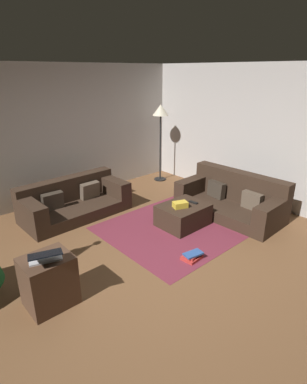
{
  "coord_description": "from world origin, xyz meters",
  "views": [
    {
      "loc": [
        -2.28,
        -2.56,
        2.47
      ],
      "look_at": [
        0.63,
        0.67,
        0.75
      ],
      "focal_mm": 29.01,
      "sensor_mm": 36.0,
      "label": 1
    }
  ],
  "objects_px": {
    "couch_left": "(73,201)",
    "laptop": "(45,256)",
    "gift_box": "(180,205)",
    "book_stack": "(192,256)",
    "ottoman": "(183,215)",
    "corner_lamp": "(161,116)",
    "couch_right": "(232,199)",
    "tv_remote": "(193,202)",
    "side_table": "(49,281)"
  },
  "relations": [
    {
      "from": "side_table",
      "to": "couch_left",
      "type": "bearing_deg",
      "value": 55.31
    },
    {
      "from": "couch_right",
      "to": "laptop",
      "type": "bearing_deg",
      "value": 89.84
    },
    {
      "from": "ottoman",
      "to": "corner_lamp",
      "type": "xyz_separation_m",
      "value": [
        1.31,
        1.97,
        1.32
      ]
    },
    {
      "from": "tv_remote",
      "to": "corner_lamp",
      "type": "relative_size",
      "value": 0.09
    },
    {
      "from": "tv_remote",
      "to": "gift_box",
      "type": "bearing_deg",
      "value": 167.61
    },
    {
      "from": "couch_right",
      "to": "gift_box",
      "type": "relative_size",
      "value": 8.22
    },
    {
      "from": "tv_remote",
      "to": "side_table",
      "type": "distance_m",
      "value": 2.72
    },
    {
      "from": "couch_left",
      "to": "laptop",
      "type": "xyz_separation_m",
      "value": [
        -1.36,
        -1.99,
        0.4
      ]
    },
    {
      "from": "ottoman",
      "to": "tv_remote",
      "type": "height_order",
      "value": "tv_remote"
    },
    {
      "from": "corner_lamp",
      "to": "gift_box",
      "type": "bearing_deg",
      "value": -125.43
    },
    {
      "from": "laptop",
      "to": "couch_right",
      "type": "bearing_deg",
      "value": 1.4
    },
    {
      "from": "corner_lamp",
      "to": "tv_remote",
      "type": "bearing_deg",
      "value": -118.99
    },
    {
      "from": "couch_right",
      "to": "corner_lamp",
      "type": "relative_size",
      "value": 1.08
    },
    {
      "from": "couch_left",
      "to": "laptop",
      "type": "relative_size",
      "value": 4.13
    },
    {
      "from": "book_stack",
      "to": "laptop",
      "type": "bearing_deg",
      "value": 166.92
    },
    {
      "from": "couch_left",
      "to": "corner_lamp",
      "type": "relative_size",
      "value": 1.07
    },
    {
      "from": "ottoman",
      "to": "couch_left",
      "type": "bearing_deg",
      "value": 125.79
    },
    {
      "from": "gift_box",
      "to": "laptop",
      "type": "relative_size",
      "value": 0.5
    },
    {
      "from": "tv_remote",
      "to": "laptop",
      "type": "height_order",
      "value": "laptop"
    },
    {
      "from": "couch_left",
      "to": "corner_lamp",
      "type": "distance_m",
      "value": 2.8
    },
    {
      "from": "couch_left",
      "to": "side_table",
      "type": "relative_size",
      "value": 3.16
    },
    {
      "from": "book_stack",
      "to": "corner_lamp",
      "type": "relative_size",
      "value": 0.17
    },
    {
      "from": "couch_right",
      "to": "gift_box",
      "type": "distance_m",
      "value": 1.15
    },
    {
      "from": "couch_left",
      "to": "tv_remote",
      "type": "relative_size",
      "value": 11.8
    },
    {
      "from": "ottoman",
      "to": "tv_remote",
      "type": "xyz_separation_m",
      "value": [
        0.19,
        -0.05,
        0.19
      ]
    },
    {
      "from": "laptop",
      "to": "book_stack",
      "type": "relative_size",
      "value": 1.58
    },
    {
      "from": "couch_right",
      "to": "tv_remote",
      "type": "xyz_separation_m",
      "value": [
        -0.81,
        0.23,
        0.1
      ]
    },
    {
      "from": "book_stack",
      "to": "ottoman",
      "type": "bearing_deg",
      "value": 49.87
    },
    {
      "from": "couch_left",
      "to": "corner_lamp",
      "type": "xyz_separation_m",
      "value": [
        2.48,
        0.35,
        1.25
      ]
    },
    {
      "from": "ottoman",
      "to": "corner_lamp",
      "type": "distance_m",
      "value": 2.71
    },
    {
      "from": "gift_box",
      "to": "corner_lamp",
      "type": "relative_size",
      "value": 0.13
    },
    {
      "from": "couch_left",
      "to": "couch_right",
      "type": "bearing_deg",
      "value": 137.6
    },
    {
      "from": "couch_left",
      "to": "side_table",
      "type": "xyz_separation_m",
      "value": [
        -1.34,
        -1.94,
        0.05
      ]
    },
    {
      "from": "side_table",
      "to": "couch_right",
      "type": "bearing_deg",
      "value": 0.58
    },
    {
      "from": "couch_right",
      "to": "ottoman",
      "type": "distance_m",
      "value": 1.05
    },
    {
      "from": "side_table",
      "to": "corner_lamp",
      "type": "height_order",
      "value": "corner_lamp"
    },
    {
      "from": "gift_box",
      "to": "book_stack",
      "type": "bearing_deg",
      "value": -126.14
    },
    {
      "from": "gift_box",
      "to": "corner_lamp",
      "type": "xyz_separation_m",
      "value": [
        1.42,
        2.0,
        1.09
      ]
    },
    {
      "from": "gift_box",
      "to": "couch_right",
      "type": "bearing_deg",
      "value": -12.92
    },
    {
      "from": "couch_left",
      "to": "ottoman",
      "type": "xyz_separation_m",
      "value": [
        1.17,
        -1.62,
        -0.07
      ]
    },
    {
      "from": "book_stack",
      "to": "corner_lamp",
      "type": "xyz_separation_m",
      "value": [
        1.98,
        2.77,
        1.45
      ]
    },
    {
      "from": "book_stack",
      "to": "corner_lamp",
      "type": "distance_m",
      "value": 3.7
    },
    {
      "from": "couch_right",
      "to": "gift_box",
      "type": "bearing_deg",
      "value": 75.52
    },
    {
      "from": "couch_left",
      "to": "side_table",
      "type": "bearing_deg",
      "value": 54.07
    },
    {
      "from": "gift_box",
      "to": "tv_remote",
      "type": "height_order",
      "value": "gift_box"
    },
    {
      "from": "couch_right",
      "to": "tv_remote",
      "type": "distance_m",
      "value": 0.85
    },
    {
      "from": "couch_left",
      "to": "laptop",
      "type": "distance_m",
      "value": 2.44
    },
    {
      "from": "gift_box",
      "to": "couch_left",
      "type": "bearing_deg",
      "value": 122.78
    },
    {
      "from": "tv_remote",
      "to": "laptop",
      "type": "relative_size",
      "value": 0.35
    },
    {
      "from": "couch_left",
      "to": "gift_box",
      "type": "height_order",
      "value": "couch_left"
    }
  ]
}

